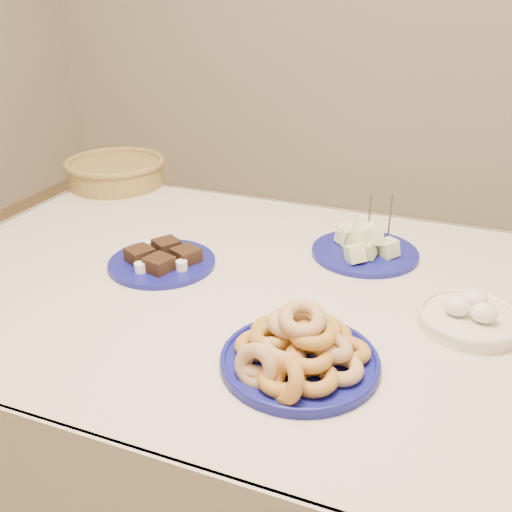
% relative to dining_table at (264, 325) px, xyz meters
% --- Properties ---
extents(dining_table, '(1.71, 1.11, 0.75)m').
position_rel_dining_table_xyz_m(dining_table, '(0.00, 0.00, 0.00)').
color(dining_table, brown).
rests_on(dining_table, ground).
extents(donut_platter, '(0.39, 0.39, 0.13)m').
position_rel_dining_table_xyz_m(donut_platter, '(0.17, -0.26, 0.14)').
color(donut_platter, navy).
rests_on(donut_platter, dining_table).
extents(melon_plate, '(0.34, 0.34, 0.10)m').
position_rel_dining_table_xyz_m(melon_plate, '(0.18, 0.25, 0.13)').
color(melon_plate, navy).
rests_on(melon_plate, dining_table).
extents(brownie_plate, '(0.32, 0.32, 0.05)m').
position_rel_dining_table_xyz_m(brownie_plate, '(-0.27, 0.01, 0.12)').
color(brownie_plate, navy).
rests_on(brownie_plate, dining_table).
extents(wicker_basket, '(0.41, 0.41, 0.09)m').
position_rel_dining_table_xyz_m(wicker_basket, '(-0.73, 0.50, 0.15)').
color(wicker_basket, olive).
rests_on(wicker_basket, dining_table).
extents(candle_holder, '(0.12, 0.12, 0.16)m').
position_rel_dining_table_xyz_m(candle_holder, '(0.21, 0.29, 0.12)').
color(candle_holder, tan).
rests_on(candle_holder, dining_table).
extents(egg_bowl, '(0.22, 0.22, 0.07)m').
position_rel_dining_table_xyz_m(egg_bowl, '(0.45, -0.01, 0.13)').
color(egg_bowl, silver).
rests_on(egg_bowl, dining_table).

